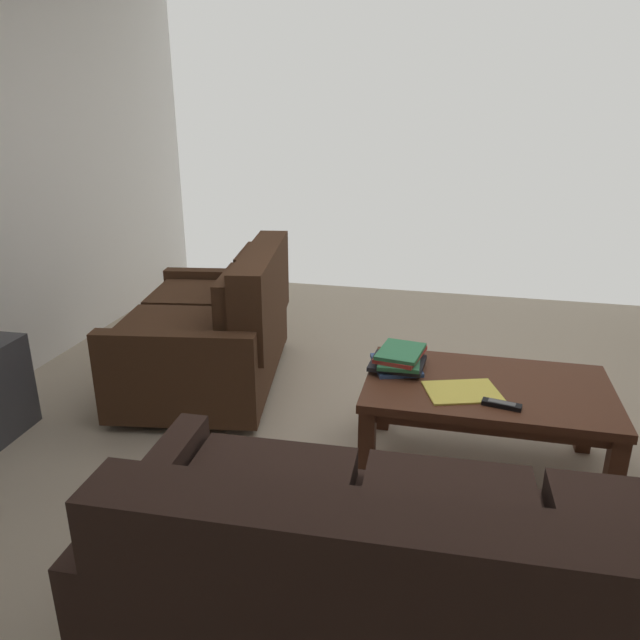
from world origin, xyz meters
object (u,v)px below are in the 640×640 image
(sofa_main, at_px, (445,601))
(loveseat_near, at_px, (216,329))
(coffee_table, at_px, (487,398))
(book_stack, at_px, (399,359))
(loose_magazine, at_px, (462,391))
(tv_remote, at_px, (502,405))

(sofa_main, bearing_deg, loveseat_near, -52.41)
(coffee_table, xyz_separation_m, book_stack, (0.41, -0.09, 0.11))
(sofa_main, relative_size, loose_magazine, 6.07)
(sofa_main, xyz_separation_m, loose_magazine, (-0.03, -1.13, 0.08))
(sofa_main, height_order, loveseat_near, loveseat_near)
(book_stack, relative_size, tv_remote, 1.92)
(sofa_main, bearing_deg, book_stack, -78.42)
(book_stack, distance_m, loose_magazine, 0.36)
(book_stack, xyz_separation_m, tv_remote, (-0.46, 0.30, -0.04))
(loveseat_near, height_order, loose_magazine, loveseat_near)
(loveseat_near, xyz_separation_m, coffee_table, (-1.56, 0.61, 0.03))
(loveseat_near, relative_size, book_stack, 4.47)
(loveseat_near, bearing_deg, sofa_main, 127.59)
(loveseat_near, bearing_deg, book_stack, 155.73)
(coffee_table, height_order, tv_remote, tv_remote)
(loveseat_near, distance_m, book_stack, 1.27)
(coffee_table, xyz_separation_m, tv_remote, (-0.05, 0.21, 0.08))
(coffee_table, height_order, loose_magazine, loose_magazine)
(loose_magazine, bearing_deg, book_stack, -141.47)
(coffee_table, relative_size, loose_magazine, 3.49)
(loveseat_near, height_order, book_stack, loveseat_near)
(book_stack, bearing_deg, loose_magazine, 146.76)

